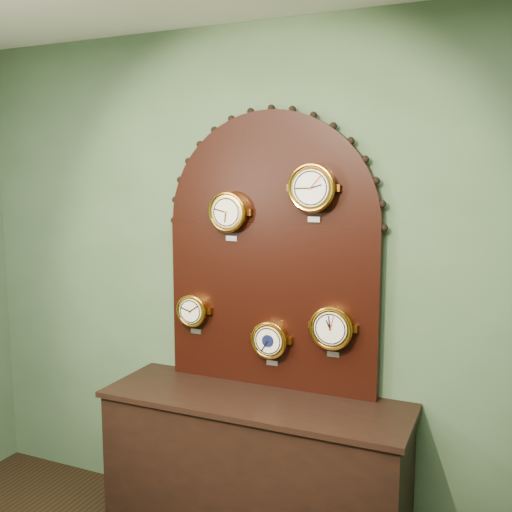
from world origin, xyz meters
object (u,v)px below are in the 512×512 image
at_px(display_board, 271,243).
at_px(arabic_clock, 312,188).
at_px(hygrometer, 193,310).
at_px(shop_counter, 255,474).
at_px(tide_clock, 332,328).
at_px(barometer, 270,339).
at_px(roman_clock, 229,212).

height_order(display_board, arabic_clock, display_board).
relative_size(display_board, hygrometer, 6.39).
bearing_deg(shop_counter, tide_clock, 22.55).
xyz_separation_m(shop_counter, arabic_clock, (0.25, 0.15, 1.52)).
bearing_deg(barometer, display_board, 110.64).
relative_size(shop_counter, tide_clock, 5.66).
height_order(display_board, barometer, display_board).
bearing_deg(shop_counter, arabic_clock, 31.08).
relative_size(hygrometer, tide_clock, 0.85).
xyz_separation_m(display_board, hygrometer, (-0.45, -0.07, -0.40)).
bearing_deg(tide_clock, roman_clock, 179.97).
distance_m(hygrometer, barometer, 0.49).
distance_m(shop_counter, arabic_clock, 1.55).
bearing_deg(display_board, hygrometer, -171.74).
relative_size(arabic_clock, barometer, 1.16).
distance_m(roman_clock, barometer, 0.73).
height_order(display_board, hygrometer, display_board).
relative_size(arabic_clock, tide_clock, 1.07).
relative_size(display_board, arabic_clock, 5.07).
bearing_deg(arabic_clock, tide_clock, 0.24).
bearing_deg(roman_clock, shop_counter, -34.95).
height_order(shop_counter, hygrometer, hygrometer).
xyz_separation_m(roman_clock, barometer, (0.24, 0.00, -0.68)).
bearing_deg(shop_counter, roman_clock, 145.05).
bearing_deg(barometer, roman_clock, -179.96).
relative_size(barometer, tide_clock, 0.92).
xyz_separation_m(display_board, tide_clock, (0.37, -0.07, -0.41)).
bearing_deg(display_board, shop_counter, -90.00).
distance_m(shop_counter, barometer, 0.72).
xyz_separation_m(shop_counter, roman_clock, (-0.22, 0.15, 1.39)).
xyz_separation_m(arabic_clock, barometer, (-0.23, 0.00, -0.82)).
relative_size(shop_counter, barometer, 6.15).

